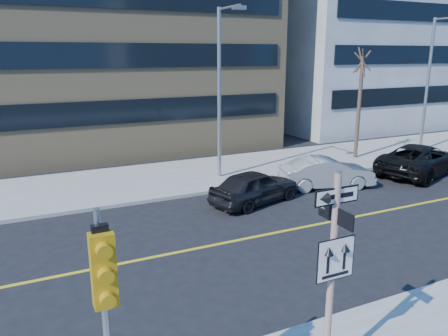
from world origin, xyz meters
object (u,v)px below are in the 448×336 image
parked_car_a (255,187)px  streetlight_a (221,83)px  sign_pole (333,266)px  streetlight_b (432,76)px  parked_car_b (327,173)px  parked_car_c (420,159)px  street_tree_west (362,64)px  traffic_signal (105,291)px

parked_car_a → streetlight_a: bearing=-18.4°
sign_pole → streetlight_b: (18.00, 13.27, 2.32)m
streetlight_a → parked_car_a: bearing=-92.4°
parked_car_a → parked_car_b: 4.12m
parked_car_b → parked_car_c: (5.85, -0.19, 0.08)m
parked_car_c → street_tree_west: bearing=-6.8°
parked_car_c → parked_car_b: bearing=69.8°
sign_pole → street_tree_west: (13.00, 13.81, 3.09)m
parked_car_b → streetlight_b: bearing=-57.3°
parked_car_b → parked_car_a: bearing=111.7°
parked_car_a → street_tree_west: 11.16m
street_tree_west → parked_car_b: bearing=-143.6°
sign_pole → streetlight_a: streetlight_a is taller
parked_car_c → streetlight_b: size_ratio=0.71×
streetlight_a → street_tree_west: bearing=3.5°
parked_car_a → streetlight_a: streetlight_a is taller
parked_car_c → streetlight_b: bearing=-69.5°
streetlight_a → street_tree_west: size_ratio=1.26×
parked_car_c → streetlight_b: (4.20, 3.38, 3.96)m
streetlight_b → sign_pole: bearing=-143.6°
street_tree_west → streetlight_b: bearing=-6.2°
streetlight_b → street_tree_west: size_ratio=1.26×
parked_car_b → streetlight_a: streetlight_a is taller
streetlight_b → traffic_signal: bearing=-148.6°
traffic_signal → parked_car_c: traffic_signal is taller
traffic_signal → street_tree_west: size_ratio=0.63×
streetlight_a → parked_car_c: bearing=-19.0°
traffic_signal → streetlight_b: 25.83m
parked_car_b → street_tree_west: (5.06, 3.73, 4.81)m
sign_pole → parked_car_a: bearing=68.2°
parked_car_c → streetlight_b: streetlight_b is taller
sign_pole → streetlight_a: bearing=73.2°
parked_car_b → parked_car_c: 5.86m
streetlight_a → streetlight_b: size_ratio=1.00×
sign_pole → streetlight_b: bearing=36.4°
traffic_signal → parked_car_a: (7.84, 9.76, -2.32)m
parked_car_b → parked_car_c: size_ratio=0.76×
parked_car_b → streetlight_a: 6.48m
sign_pole → streetlight_a: (4.00, 13.27, 2.32)m
streetlight_b → street_tree_west: (-5.00, 0.54, 0.77)m
street_tree_west → sign_pole: bearing=-133.3°
parked_car_c → streetlight_b: 6.69m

